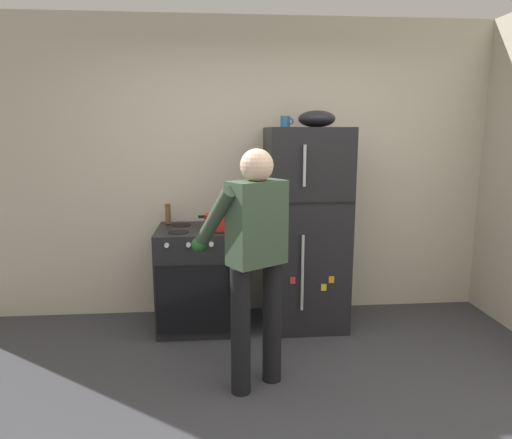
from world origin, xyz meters
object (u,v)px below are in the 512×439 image
stove_range (202,278)px  coffee_mug (285,122)px  pepper_mill (168,214)px  red_pot (220,221)px  mixing_bowl (317,119)px  refrigerator (305,228)px  person_cook (253,249)px

stove_range → coffee_mug: size_ratio=7.92×
stove_range → pepper_mill: pepper_mill is taller
red_pot → mixing_bowl: size_ratio=1.16×
red_pot → coffee_mug: (0.57, 0.10, 0.83)m
stove_range → refrigerator: bearing=0.6°
pepper_mill → red_pot: bearing=-28.5°
stove_range → coffee_mug: (0.73, 0.06, 1.34)m
person_cook → coffee_mug: bearing=71.4°
stove_range → red_pot: (0.16, -0.04, 0.51)m
person_cook → mixing_bowl: 1.46m
person_cook → coffee_mug: size_ratio=14.28×
person_cook → pepper_mill: 1.38m
coffee_mug → pepper_mill: 1.32m
refrigerator → pepper_mill: 1.23m
person_cook → pepper_mill: size_ratio=8.88×
stove_range → coffee_mug: 1.53m
stove_range → red_pot: size_ratio=2.45×
refrigerator → stove_range: refrigerator is taller
refrigerator → red_pot: refrigerator is taller
person_cook → red_pot: bearing=102.6°
pepper_mill → person_cook: bearing=-60.9°
person_cook → red_pot: person_cook is taller
stove_range → mixing_bowl: (0.99, 0.01, 1.37)m
person_cook → mixing_bowl: mixing_bowl is taller
stove_range → person_cook: bearing=-69.5°
red_pot → mixing_bowl: (0.83, 0.05, 0.86)m
stove_range → red_pot: bearing=-13.9°
refrigerator → person_cook: 1.14m
person_cook → red_pot: (-0.21, 0.96, -0.01)m
person_cook → refrigerator: bearing=62.1°
mixing_bowl → stove_range: bearing=-179.4°
stove_range → coffee_mug: coffee_mug is taller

